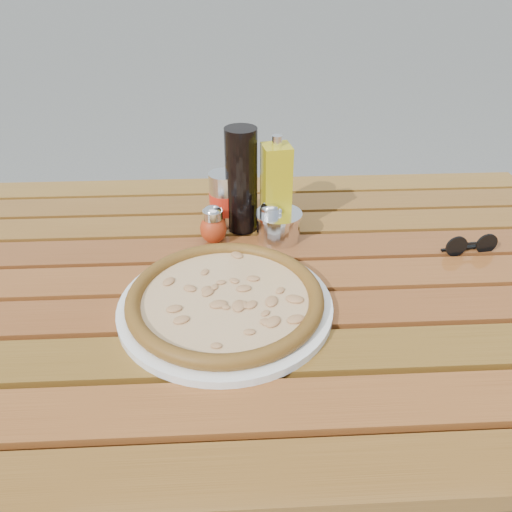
{
  "coord_description": "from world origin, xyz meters",
  "views": [
    {
      "loc": [
        -0.04,
        -0.76,
        1.28
      ],
      "look_at": [
        0.0,
        0.02,
        0.78
      ],
      "focal_mm": 35.0,
      "sensor_mm": 36.0,
      "label": 1
    }
  ],
  "objects_px": {
    "plate": "(226,305)",
    "sunglasses": "(471,245)",
    "olive_oil_cruet": "(276,190)",
    "pepper_shaker": "(213,225)",
    "table": "(257,307)",
    "oregano_shaker": "(270,222)",
    "parmesan_tin": "(279,225)",
    "dark_bottle": "(241,181)",
    "soda_can": "(225,200)",
    "pizza": "(225,298)"
  },
  "relations": [
    {
      "from": "table",
      "to": "sunglasses",
      "type": "bearing_deg",
      "value": 7.92
    },
    {
      "from": "parmesan_tin",
      "to": "sunglasses",
      "type": "height_order",
      "value": "parmesan_tin"
    },
    {
      "from": "soda_can",
      "to": "sunglasses",
      "type": "bearing_deg",
      "value": -16.06
    },
    {
      "from": "pizza",
      "to": "dark_bottle",
      "type": "bearing_deg",
      "value": 82.63
    },
    {
      "from": "table",
      "to": "plate",
      "type": "distance_m",
      "value": 0.14
    },
    {
      "from": "table",
      "to": "pepper_shaker",
      "type": "bearing_deg",
      "value": 122.63
    },
    {
      "from": "oregano_shaker",
      "to": "sunglasses",
      "type": "distance_m",
      "value": 0.4
    },
    {
      "from": "soda_can",
      "to": "olive_oil_cruet",
      "type": "relative_size",
      "value": 0.57
    },
    {
      "from": "soda_can",
      "to": "olive_oil_cruet",
      "type": "distance_m",
      "value": 0.12
    },
    {
      "from": "oregano_shaker",
      "to": "parmesan_tin",
      "type": "distance_m",
      "value": 0.02
    },
    {
      "from": "pizza",
      "to": "dark_bottle",
      "type": "relative_size",
      "value": 1.98
    },
    {
      "from": "table",
      "to": "parmesan_tin",
      "type": "relative_size",
      "value": 11.11
    },
    {
      "from": "pepper_shaker",
      "to": "table",
      "type": "bearing_deg",
      "value": -57.37
    },
    {
      "from": "oregano_shaker",
      "to": "sunglasses",
      "type": "bearing_deg",
      "value": -11.11
    },
    {
      "from": "dark_bottle",
      "to": "pizza",
      "type": "bearing_deg",
      "value": -97.37
    },
    {
      "from": "olive_oil_cruet",
      "to": "pepper_shaker",
      "type": "bearing_deg",
      "value": -163.32
    },
    {
      "from": "pepper_shaker",
      "to": "soda_can",
      "type": "relative_size",
      "value": 0.68
    },
    {
      "from": "olive_oil_cruet",
      "to": "sunglasses",
      "type": "distance_m",
      "value": 0.4
    },
    {
      "from": "parmesan_tin",
      "to": "pepper_shaker",
      "type": "bearing_deg",
      "value": -177.01
    },
    {
      "from": "table",
      "to": "sunglasses",
      "type": "height_order",
      "value": "sunglasses"
    },
    {
      "from": "table",
      "to": "pizza",
      "type": "xyz_separation_m",
      "value": [
        -0.06,
        -0.1,
        0.1
      ]
    },
    {
      "from": "pizza",
      "to": "parmesan_tin",
      "type": "relative_size",
      "value": 3.45
    },
    {
      "from": "pepper_shaker",
      "to": "olive_oil_cruet",
      "type": "bearing_deg",
      "value": 16.68
    },
    {
      "from": "table",
      "to": "oregano_shaker",
      "type": "distance_m",
      "value": 0.18
    },
    {
      "from": "dark_bottle",
      "to": "olive_oil_cruet",
      "type": "distance_m",
      "value": 0.07
    },
    {
      "from": "table",
      "to": "oregano_shaker",
      "type": "bearing_deg",
      "value": 76.05
    },
    {
      "from": "plate",
      "to": "pizza",
      "type": "distance_m",
      "value": 0.02
    },
    {
      "from": "table",
      "to": "soda_can",
      "type": "distance_m",
      "value": 0.25
    },
    {
      "from": "parmesan_tin",
      "to": "sunglasses",
      "type": "distance_m",
      "value": 0.38
    },
    {
      "from": "parmesan_tin",
      "to": "olive_oil_cruet",
      "type": "bearing_deg",
      "value": 97.48
    },
    {
      "from": "plate",
      "to": "sunglasses",
      "type": "relative_size",
      "value": 3.27
    },
    {
      "from": "dark_bottle",
      "to": "soda_can",
      "type": "xyz_separation_m",
      "value": [
        -0.04,
        0.02,
        -0.05
      ]
    },
    {
      "from": "sunglasses",
      "to": "pizza",
      "type": "bearing_deg",
      "value": -168.15
    },
    {
      "from": "table",
      "to": "dark_bottle",
      "type": "relative_size",
      "value": 6.36
    },
    {
      "from": "oregano_shaker",
      "to": "plate",
      "type": "bearing_deg",
      "value": -111.47
    },
    {
      "from": "oregano_shaker",
      "to": "soda_can",
      "type": "distance_m",
      "value": 0.11
    },
    {
      "from": "table",
      "to": "sunglasses",
      "type": "distance_m",
      "value": 0.44
    },
    {
      "from": "oregano_shaker",
      "to": "sunglasses",
      "type": "relative_size",
      "value": 0.74
    },
    {
      "from": "table",
      "to": "pepper_shaker",
      "type": "relative_size",
      "value": 17.07
    },
    {
      "from": "olive_oil_cruet",
      "to": "oregano_shaker",
      "type": "bearing_deg",
      "value": -115.9
    },
    {
      "from": "pizza",
      "to": "olive_oil_cruet",
      "type": "bearing_deg",
      "value": 68.03
    },
    {
      "from": "plate",
      "to": "oregano_shaker",
      "type": "xyz_separation_m",
      "value": [
        0.09,
        0.23,
        0.03
      ]
    },
    {
      "from": "pepper_shaker",
      "to": "olive_oil_cruet",
      "type": "xyz_separation_m",
      "value": [
        0.13,
        0.04,
        0.06
      ]
    },
    {
      "from": "dark_bottle",
      "to": "parmesan_tin",
      "type": "height_order",
      "value": "dark_bottle"
    },
    {
      "from": "oregano_shaker",
      "to": "sunglasses",
      "type": "xyz_separation_m",
      "value": [
        0.39,
        -0.08,
        -0.02
      ]
    },
    {
      "from": "pepper_shaker",
      "to": "oregano_shaker",
      "type": "xyz_separation_m",
      "value": [
        0.12,
        0.01,
        0.0
      ]
    },
    {
      "from": "sunglasses",
      "to": "parmesan_tin",
      "type": "bearing_deg",
      "value": 162.88
    },
    {
      "from": "dark_bottle",
      "to": "parmesan_tin",
      "type": "bearing_deg",
      "value": -33.77
    },
    {
      "from": "pepper_shaker",
      "to": "sunglasses",
      "type": "bearing_deg",
      "value": -7.57
    },
    {
      "from": "table",
      "to": "olive_oil_cruet",
      "type": "bearing_deg",
      "value": 73.83
    }
  ]
}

